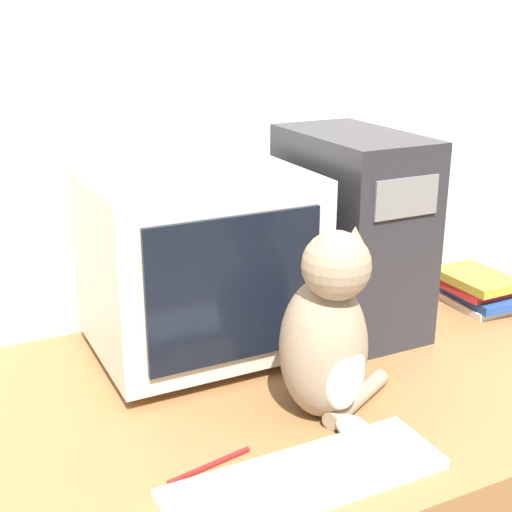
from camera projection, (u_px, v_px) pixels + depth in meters
wall_back at (205, 107)px, 1.69m from camera, size 7.00×0.05×2.50m
crt_monitor at (199, 263)px, 1.49m from camera, size 0.44×0.37×0.40m
computer_tower at (350, 231)px, 1.64m from camera, size 0.22×0.39×0.45m
keyboard at (305, 478)px, 1.12m from camera, size 0.46×0.14×0.02m
cat at (328, 337)px, 1.26m from camera, size 0.25×0.22×0.36m
book_stack at (478, 289)px, 1.79m from camera, size 0.16×0.21×0.08m
pen at (210, 465)px, 1.16m from camera, size 0.16×0.04×0.01m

